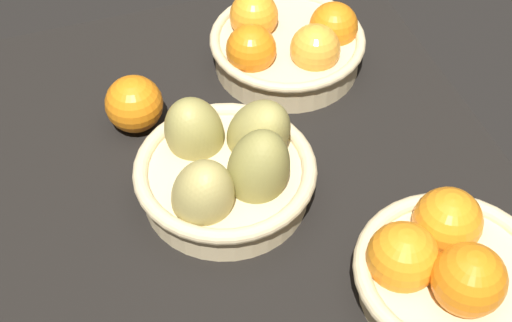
{
  "coord_description": "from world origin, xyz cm",
  "views": [
    {
      "loc": [
        -63.04,
        19.67,
        81.31
      ],
      "look_at": [
        0.9,
        -2.21,
        7.0
      ],
      "focal_mm": 54.8,
      "sensor_mm": 36.0,
      "label": 1
    }
  ],
  "objects": [
    {
      "name": "market_tray",
      "position": [
        0.0,
        0.0,
        1.5
      ],
      "size": [
        84.0,
        72.0,
        3.0
      ],
      "primitive_type": "cube",
      "color": "black",
      "rests_on": "ground"
    },
    {
      "name": "loose_orange_front_gap",
      "position": [
        16.39,
        10.28,
        7.03
      ],
      "size": [
        8.06,
        8.06,
        8.06
      ],
      "primitive_type": "sphere",
      "color": "orange",
      "rests_on": "market_tray"
    },
    {
      "name": "basket_near_left",
      "position": [
        -22.05,
        -17.32,
        7.22
      ],
      "size": [
        22.68,
        22.68,
        11.27
      ],
      "color": "#D3BC8C",
      "rests_on": "market_tray"
    },
    {
      "name": "basket_near_right",
      "position": [
        21.43,
        -14.21,
        7.23
      ],
      "size": [
        23.2,
        23.2,
        10.58
      ],
      "color": "#D3BC8C",
      "rests_on": "market_tray"
    },
    {
      "name": "basket_center_pears",
      "position": [
        0.1,
        1.9,
        7.88
      ],
      "size": [
        23.5,
        23.29,
        14.89
      ],
      "color": "#D3BC8C",
      "rests_on": "market_tray"
    }
  ]
}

